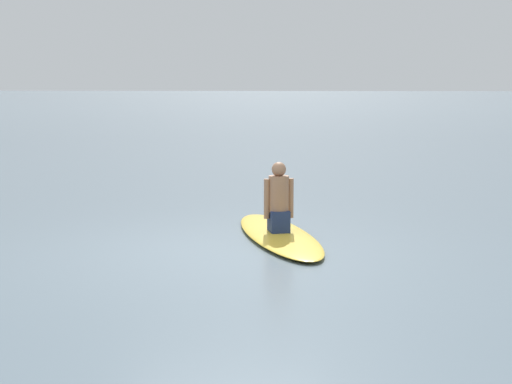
# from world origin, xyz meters

# --- Properties ---
(ground_plane) EXTENTS (400.00, 400.00, 0.00)m
(ground_plane) POSITION_xyz_m (0.00, 0.00, 0.00)
(ground_plane) COLOR slate
(surfboard) EXTENTS (3.34, 1.76, 0.08)m
(surfboard) POSITION_xyz_m (0.90, -0.67, 0.04)
(surfboard) COLOR gold
(surfboard) RESTS_ON ground
(person_paddler) EXTENTS (0.36, 0.40, 0.91)m
(person_paddler) POSITION_xyz_m (0.90, -0.67, 0.50)
(person_paddler) COLOR navy
(person_paddler) RESTS_ON surfboard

